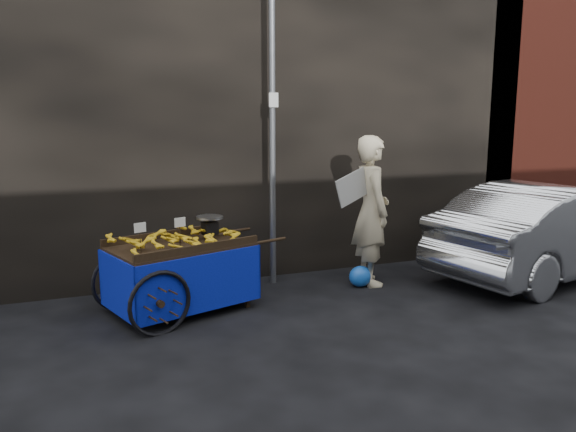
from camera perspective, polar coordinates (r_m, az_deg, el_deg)
name	(u,v)px	position (r m, az deg, el deg)	size (l,w,h in m)	color
ground	(287,317)	(6.33, -0.12, -10.25)	(80.00, 80.00, 0.00)	black
building_wall	(249,95)	(8.52, -4.00, 12.13)	(13.50, 2.00, 5.00)	black
street_pole	(272,131)	(7.25, -1.60, 8.59)	(0.12, 0.10, 4.00)	slate
banana_cart	(177,252)	(6.43, -11.26, -3.62)	(2.25, 1.50, 1.13)	black
vendor	(371,211)	(7.42, 8.44, 0.56)	(0.91, 0.77, 1.96)	beige
plastic_bag	(360,276)	(7.42, 7.37, -6.10)	(0.31, 0.25, 0.28)	blue
parked_car	(554,230)	(8.61, 25.37, -1.27)	(1.37, 3.92, 1.29)	silver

